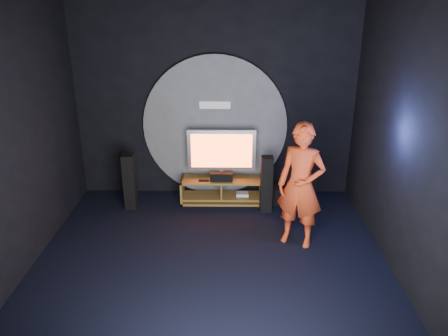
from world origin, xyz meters
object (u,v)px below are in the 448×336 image
at_px(tower_speaker_left, 130,182).
at_px(subwoofer, 276,195).
at_px(player, 301,186).
at_px(tv, 222,152).
at_px(tower_speaker_right, 266,184).
at_px(media_console, 222,191).

height_order(tower_speaker_left, subwoofer, tower_speaker_left).
xyz_separation_m(subwoofer, player, (0.19, -1.36, 0.78)).
xyz_separation_m(tv, tower_speaker_left, (-1.60, -0.34, -0.44)).
xyz_separation_m(tower_speaker_left, subwoofer, (2.59, 0.21, -0.34)).
bearing_deg(tower_speaker_right, tv, 151.90).
bearing_deg(tv, tower_speaker_right, -28.10).
bearing_deg(tv, player, -51.58).
distance_m(tower_speaker_left, subwoofer, 2.62).
bearing_deg(tv, media_console, -84.21).
height_order(media_console, tv, tv).
bearing_deg(player, tower_speaker_left, -178.27).
relative_size(media_console, tower_speaker_left, 1.47).
xyz_separation_m(tower_speaker_left, player, (2.78, -1.15, 0.44)).
xyz_separation_m(tv, subwoofer, (0.99, -0.12, -0.78)).
relative_size(tower_speaker_right, player, 0.53).
bearing_deg(tower_speaker_right, tower_speaker_left, 178.10).
xyz_separation_m(tower_speaker_left, tower_speaker_right, (2.38, -0.08, 0.00)).
height_order(tower_speaker_left, player, player).
height_order(tv, tower_speaker_left, tv).
height_order(tower_speaker_right, subwoofer, tower_speaker_right).
distance_m(tv, tower_speaker_right, 0.99).
bearing_deg(tv, tower_speaker_left, -168.08).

